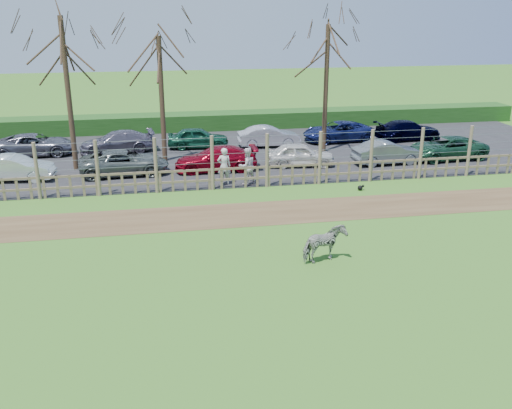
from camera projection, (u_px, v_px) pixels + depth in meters
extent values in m
plane|color=#519139|center=(239.00, 263.00, 18.49)|extent=(120.00, 120.00, 0.00)
cube|color=brown|center=(222.00, 216.00, 22.67)|extent=(34.00, 2.80, 0.01)
cube|color=#232326|center=(201.00, 155.00, 31.96)|extent=(44.00, 13.00, 0.04)
cube|color=#1E4716|center=(191.00, 122.00, 38.30)|extent=(46.00, 2.00, 1.10)
cube|color=brown|center=(213.00, 180.00, 25.78)|extent=(30.00, 0.06, 0.10)
cube|color=brown|center=(212.00, 169.00, 25.62)|extent=(30.00, 0.06, 0.10)
cylinder|color=brown|center=(37.00, 171.00, 24.26)|extent=(0.16, 0.16, 2.50)
cylinder|color=brown|center=(97.00, 168.00, 24.68)|extent=(0.16, 0.16, 2.50)
cylinder|color=brown|center=(156.00, 166.00, 25.10)|extent=(0.16, 0.16, 2.50)
cylinder|color=brown|center=(212.00, 163.00, 25.52)|extent=(0.16, 0.16, 2.50)
cylinder|color=brown|center=(267.00, 160.00, 25.94)|extent=(0.16, 0.16, 2.50)
cylinder|color=brown|center=(320.00, 158.00, 26.35)|extent=(0.16, 0.16, 2.50)
cylinder|color=brown|center=(371.00, 156.00, 26.77)|extent=(0.16, 0.16, 2.50)
cylinder|color=brown|center=(421.00, 153.00, 27.19)|extent=(0.16, 0.16, 2.50)
cylinder|color=brown|center=(469.00, 151.00, 27.61)|extent=(0.16, 0.16, 2.50)
cylinder|color=gray|center=(212.00, 163.00, 25.52)|extent=(30.00, 0.02, 0.02)
cylinder|color=gray|center=(212.00, 154.00, 25.39)|extent=(30.00, 0.02, 0.02)
cylinder|color=gray|center=(212.00, 146.00, 25.25)|extent=(30.00, 0.02, 0.02)
cylinder|color=gray|center=(212.00, 138.00, 25.14)|extent=(30.00, 0.02, 0.02)
cylinder|color=#3D2B1E|center=(69.00, 96.00, 27.79)|extent=(0.26, 0.26, 7.50)
cylinder|color=#3D2B1E|center=(162.00, 101.00, 29.64)|extent=(0.26, 0.26, 6.50)
cylinder|color=#3D2B1E|center=(326.00, 90.00, 31.53)|extent=(0.26, 0.26, 7.00)
imported|color=gray|center=(324.00, 244.00, 18.41)|extent=(1.59, 1.14, 1.23)
imported|color=beige|center=(224.00, 166.00, 26.33)|extent=(0.64, 0.42, 1.72)
imported|color=silver|center=(247.00, 166.00, 26.33)|extent=(1.00, 0.89, 1.72)
sphere|color=black|center=(360.00, 188.00, 25.79)|extent=(0.23, 0.23, 0.23)
sphere|color=black|center=(363.00, 186.00, 25.79)|extent=(0.11, 0.11, 0.11)
imported|color=silver|center=(14.00, 168.00, 26.99)|extent=(3.75, 1.61, 1.20)
imported|color=#565E5A|center=(124.00, 162.00, 27.96)|extent=(4.42, 2.21, 1.20)
imported|color=maroon|center=(216.00, 159.00, 28.63)|extent=(4.15, 1.72, 1.20)
imported|color=silver|center=(300.00, 154.00, 29.50)|extent=(3.67, 1.83, 1.20)
imported|color=slate|center=(387.00, 153.00, 29.86)|extent=(3.71, 1.47, 1.20)
imported|color=#1D4B30|center=(446.00, 148.00, 30.81)|extent=(4.43, 2.25, 1.20)
imported|color=#585865|center=(35.00, 145.00, 31.56)|extent=(4.41, 2.21, 1.20)
imported|color=slate|center=(117.00, 142.00, 32.24)|extent=(4.32, 2.21, 1.20)
imported|color=#154C34|center=(198.00, 138.00, 33.24)|extent=(3.61, 1.66, 1.20)
imported|color=#B5AFB9|center=(269.00, 136.00, 33.58)|extent=(3.64, 1.27, 1.20)
imported|color=navy|center=(338.00, 132.00, 34.90)|extent=(4.48, 2.36, 1.20)
imported|color=black|center=(408.00, 130.00, 35.29)|extent=(4.28, 2.07, 1.20)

